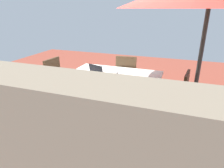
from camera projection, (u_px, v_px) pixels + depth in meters
ground_plane at (112, 113)px, 3.86m from camera, size 10.00×10.00×0.02m
dining_table at (112, 79)px, 3.60m from camera, size 1.70×1.28×0.76m
chair_west at (175, 96)px, 3.28m from camera, size 0.48×0.47×0.98m
chair_north at (95, 105)px, 2.96m from camera, size 0.47×0.48×0.98m
chair_east at (59, 80)px, 4.02m from camera, size 0.48×0.47×0.98m
chair_northwest at (174, 119)px, 2.59m from camera, size 0.59×0.59×0.98m
chair_south at (127, 74)px, 4.38m from camera, size 0.47×0.48×0.98m
laptop at (99, 73)px, 3.63m from camera, size 0.38×0.33×0.21m
cup at (116, 74)px, 3.55m from camera, size 0.08×0.08×0.10m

